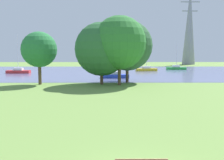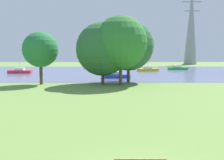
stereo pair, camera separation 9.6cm
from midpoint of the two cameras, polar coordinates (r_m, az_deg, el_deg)
ground_plane at (r=30.94m, az=1.49°, el=-2.36°), size 160.00×160.00×0.00m
water_surface at (r=58.76m, az=0.59°, el=1.74°), size 140.00×40.00×0.02m
sailboat_yellow at (r=61.92m, az=7.35°, el=2.35°), size 4.99×2.36×7.41m
sailboat_green at (r=68.06m, az=13.53°, el=2.57°), size 4.92×1.94×6.70m
sailboat_blue at (r=45.68m, az=0.54°, el=1.01°), size 4.90×1.87×6.49m
sailboat_red at (r=58.60m, az=-19.45°, el=1.83°), size 4.84×1.63×7.99m
tree_east_far at (r=37.98m, az=-15.41°, el=6.30°), size 4.88×4.88×7.27m
tree_east_near at (r=37.03m, az=-2.33°, el=6.63°), size 7.43×7.43×8.60m
tree_west_far at (r=36.23m, az=1.53°, el=7.99°), size 7.27×7.27×9.37m
tree_mid_shore at (r=39.63m, az=3.23°, el=7.36°), size 7.43×7.43×9.12m
electricity_pylon at (r=95.71m, az=16.22°, el=11.11°), size 6.40×4.40×26.25m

